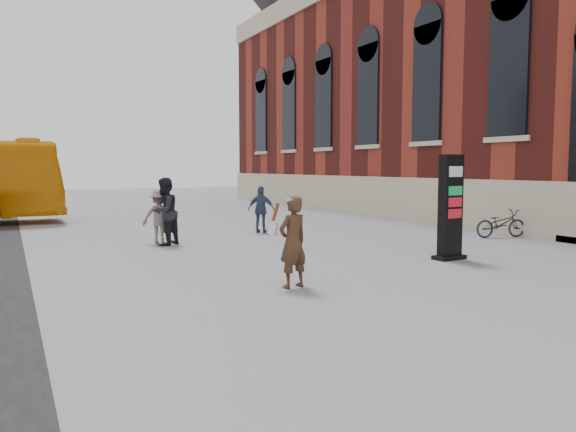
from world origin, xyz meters
name	(u,v)px	position (x,y,z in m)	size (l,w,h in m)	color
ground	(315,281)	(0.00, 0.00, 0.00)	(100.00, 100.00, 0.00)	#9E9EA3
info_pylon	(450,207)	(4.19, 0.83, 1.26)	(0.85, 0.49, 2.53)	black
woman	(292,241)	(-0.66, -0.32, 0.87)	(0.74, 0.70, 1.70)	#382317
pedestrian_a	(165,212)	(-1.36, 6.33, 0.97)	(0.94, 0.73, 1.93)	black
pedestrian_b	(160,217)	(-1.41, 6.74, 0.80)	(1.03, 0.59, 1.59)	#7B685F
pedestrian_c	(261,209)	(2.35, 7.93, 0.79)	(0.93, 0.39, 1.59)	#32445F
bike_6	(501,224)	(8.60, 3.33, 0.45)	(0.59, 1.70, 0.89)	black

